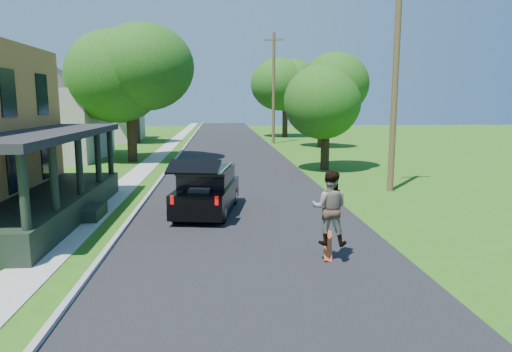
{
  "coord_description": "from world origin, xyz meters",
  "views": [
    {
      "loc": [
        -0.92,
        -10.19,
        4.09
      ],
      "look_at": [
        0.15,
        3.0,
        1.94
      ],
      "focal_mm": 32.0,
      "sensor_mm": 36.0,
      "label": 1
    }
  ],
  "objects": [
    {
      "name": "street",
      "position": [
        0.0,
        20.0,
        0.0
      ],
      "size": [
        8.0,
        120.0,
        0.02
      ],
      "primitive_type": "cube",
      "color": "black",
      "rests_on": "ground"
    },
    {
      "name": "tree_right_near",
      "position": [
        5.46,
        17.04,
        4.82
      ],
      "size": [
        4.81,
        4.56,
        7.17
      ],
      "rotation": [
        0.0,
        0.0,
        0.08
      ],
      "color": "black",
      "rests_on": "ground"
    },
    {
      "name": "sidewalk",
      "position": [
        -5.6,
        20.0,
        0.0
      ],
      "size": [
        1.3,
        120.0,
        0.03
      ],
      "primitive_type": "cube",
      "color": "gray",
      "rests_on": "ground"
    },
    {
      "name": "skateboarder",
      "position": [
        1.86,
        0.95,
        1.43
      ],
      "size": [
        1.1,
        0.96,
        1.91
      ],
      "rotation": [
        0.0,
        0.0,
        2.85
      ],
      "color": "black",
      "rests_on": "ground"
    },
    {
      "name": "curb",
      "position": [
        -4.05,
        20.0,
        0.0
      ],
      "size": [
        0.15,
        120.0,
        0.12
      ],
      "primitive_type": "cube",
      "color": "gray",
      "rests_on": "ground"
    },
    {
      "name": "tree_left_mid",
      "position": [
        -6.98,
        21.91,
        6.47
      ],
      "size": [
        7.81,
        7.55,
        10.03
      ],
      "rotation": [
        0.0,
        0.0,
        0.22
      ],
      "color": "black",
      "rests_on": "ground"
    },
    {
      "name": "skateboard",
      "position": [
        1.9,
        1.15,
        0.34
      ],
      "size": [
        0.33,
        0.65,
        0.77
      ],
      "rotation": [
        0.0,
        0.0,
        0.28
      ],
      "color": "#BC3810",
      "rests_on": "ground"
    },
    {
      "name": "tree_right_far",
      "position": [
        6.81,
        43.37,
        6.09
      ],
      "size": [
        7.5,
        7.6,
        9.63
      ],
      "rotation": [
        0.0,
        0.0,
        -0.21
      ],
      "color": "black",
      "rests_on": "ground"
    },
    {
      "name": "utility_pole_near",
      "position": [
        7.0,
        10.11,
        5.23
      ],
      "size": [
        1.71,
        0.37,
        10.16
      ],
      "rotation": [
        0.0,
        0.0,
        0.14
      ],
      "color": "#42331E",
      "rests_on": "ground"
    },
    {
      "name": "tree_right_mid",
      "position": [
        8.29,
        30.94,
        4.81
      ],
      "size": [
        6.25,
        6.4,
        7.51
      ],
      "rotation": [
        0.0,
        0.0,
        -0.39
      ],
      "color": "black",
      "rests_on": "ground"
    },
    {
      "name": "neighbor_house_mid",
      "position": [
        -13.5,
        24.0,
        4.19
      ],
      "size": [
        12.78,
        12.78,
        8.3
      ],
      "color": "#9C998A",
      "rests_on": "ground"
    },
    {
      "name": "tree_left_far",
      "position": [
        -9.24,
        36.82,
        5.51
      ],
      "size": [
        7.45,
        7.17,
        8.59
      ],
      "rotation": [
        0.0,
        0.0,
        0.4
      ],
      "color": "black",
      "rests_on": "ground"
    },
    {
      "name": "neighbor_house_far",
      "position": [
        -13.5,
        40.0,
        4.19
      ],
      "size": [
        12.78,
        12.78,
        8.3
      ],
      "color": "#9C998A",
      "rests_on": "ground"
    },
    {
      "name": "utility_pole_far",
      "position": [
        4.5,
        35.19,
        5.53
      ],
      "size": [
        1.79,
        0.69,
        10.74
      ],
      "rotation": [
        0.0,
        0.0,
        -0.31
      ],
      "color": "#42331E",
      "rests_on": "ground"
    },
    {
      "name": "ground",
      "position": [
        0.0,
        0.0,
        0.0
      ],
      "size": [
        140.0,
        140.0,
        0.0
      ],
      "primitive_type": "plane",
      "color": "#2B5A12",
      "rests_on": "ground"
    },
    {
      "name": "black_suv",
      "position": [
        -1.4,
        6.53,
        0.85
      ],
      "size": [
        2.53,
        5.0,
        2.23
      ],
      "rotation": [
        0.0,
        0.0,
        -0.16
      ],
      "color": "black",
      "rests_on": "ground"
    }
  ]
}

